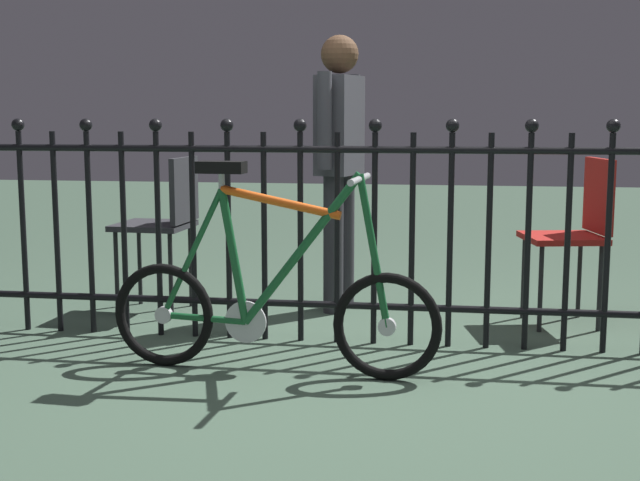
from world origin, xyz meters
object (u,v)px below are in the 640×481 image
chair_charcoal (166,216)px  chair_red (578,224)px  bicycle (271,301)px  person_visitor (339,151)px

chair_charcoal → chair_red: chair_red is taller
bicycle → chair_red: 1.76m
bicycle → chair_red: bicycle is taller
bicycle → person_visitor: person_visitor is taller
chair_red → bicycle: bearing=-142.1°
chair_charcoal → chair_red: 2.18m
chair_red → person_visitor: 1.32m
bicycle → chair_charcoal: 1.33m
chair_charcoal → person_visitor: person_visitor is taller
chair_red → person_visitor: size_ratio=0.57×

